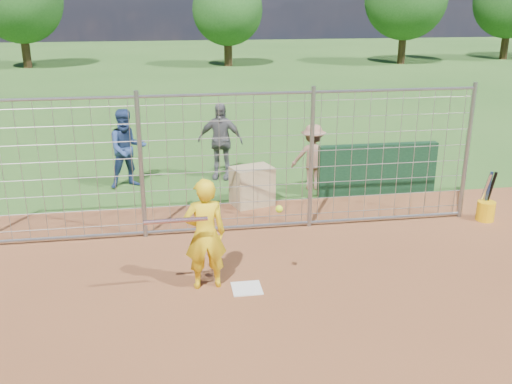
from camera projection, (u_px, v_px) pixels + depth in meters
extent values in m
plane|color=#2D591E|center=(245.00, 283.00, 8.53)|extent=(100.00, 100.00, 0.00)
cube|color=silver|center=(247.00, 288.00, 8.34)|extent=(0.43, 0.43, 0.02)
cube|color=#11381E|center=(377.00, 169.00, 12.23)|extent=(2.60, 0.20, 1.10)
imported|color=yellow|center=(205.00, 234.00, 8.15)|extent=(0.64, 0.44, 1.67)
imported|color=navy|center=(127.00, 149.00, 12.57)|extent=(1.01, 0.88, 1.76)
imported|color=#5A5B5F|center=(220.00, 141.00, 13.17)|extent=(1.13, 0.71, 1.79)
imported|color=#966651|center=(313.00, 157.00, 12.49)|extent=(1.03, 0.72, 1.45)
cube|color=tan|center=(252.00, 186.00, 11.61)|extent=(0.93, 0.76, 0.80)
cylinder|color=silver|center=(176.00, 220.00, 7.67)|extent=(0.86, 0.08, 0.06)
sphere|color=#C7F519|center=(279.00, 209.00, 7.87)|extent=(0.10, 0.10, 0.10)
cylinder|color=#FAB60D|center=(486.00, 211.00, 10.85)|extent=(0.34, 0.34, 0.38)
cylinder|color=silver|center=(484.00, 193.00, 10.77)|extent=(0.07, 0.32, 0.83)
cylinder|color=navy|center=(488.00, 192.00, 10.78)|extent=(0.07, 0.18, 0.85)
cylinder|color=black|center=(490.00, 192.00, 10.79)|extent=(0.11, 0.22, 0.84)
cylinder|color=gray|center=(141.00, 167.00, 9.75)|extent=(0.08, 0.08, 2.60)
cylinder|color=gray|center=(311.00, 159.00, 10.20)|extent=(0.08, 0.08, 2.60)
cylinder|color=gray|center=(467.00, 152.00, 10.66)|extent=(0.08, 0.08, 2.60)
cylinder|color=gray|center=(227.00, 94.00, 9.59)|extent=(9.00, 0.05, 0.05)
cylinder|color=gray|center=(229.00, 227.00, 10.37)|extent=(9.00, 0.05, 0.05)
cube|color=gray|center=(228.00, 166.00, 9.99)|extent=(9.00, 0.02, 2.50)
cylinder|color=#3F2B19|center=(25.00, 46.00, 33.82)|extent=(0.50, 0.50, 2.52)
sphere|color=#26561E|center=(20.00, 0.00, 32.98)|extent=(4.90, 4.90, 4.90)
cylinder|color=#3F2B19|center=(228.00, 48.00, 34.77)|extent=(0.50, 0.50, 2.16)
sphere|color=#26561E|center=(228.00, 10.00, 34.05)|extent=(4.20, 4.20, 4.20)
cylinder|color=#3F2B19|center=(402.00, 43.00, 35.91)|extent=(0.50, 0.50, 2.59)
cylinder|color=#3F2B19|center=(505.00, 41.00, 38.55)|extent=(0.50, 0.50, 2.45)
sphere|color=#26561E|center=(511.00, 2.00, 37.73)|extent=(4.76, 4.76, 4.76)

